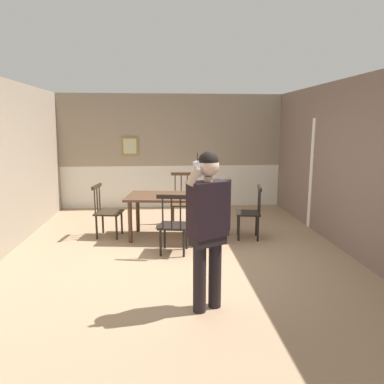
{
  "coord_description": "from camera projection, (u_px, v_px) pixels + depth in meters",
  "views": [
    {
      "loc": [
        -0.22,
        -5.39,
        1.98
      ],
      "look_at": [
        0.14,
        -0.97,
        1.16
      ],
      "focal_mm": 34.0,
      "sensor_mm": 36.0,
      "label": 1
    }
  ],
  "objects": [
    {
      "name": "ground_plane",
      "position": [
        178.0,
        254.0,
        5.66
      ],
      "size": [
        7.42,
        7.42,
        0.0
      ],
      "primitive_type": "plane",
      "color": "#9E7F60"
    },
    {
      "name": "person_figure",
      "position": [
        208.0,
        221.0,
        3.79
      ],
      "size": [
        0.5,
        0.38,
        1.72
      ],
      "rotation": [
        0.0,
        0.0,
        3.63
      ],
      "color": "black",
      "rests_on": "ground_plane"
    },
    {
      "name": "room_back_partition",
      "position": [
        171.0,
        154.0,
        8.73
      ],
      "size": [
        5.38,
        0.17,
        2.69
      ],
      "color": "gray",
      "rests_on": "ground_plane"
    },
    {
      "name": "chair_near_window",
      "position": [
        250.0,
        213.0,
        6.34
      ],
      "size": [
        0.47,
        0.47,
        0.93
      ],
      "rotation": [
        0.0,
        0.0,
        1.41
      ],
      "color": "black",
      "rests_on": "ground_plane"
    },
    {
      "name": "dining_table",
      "position": [
        178.0,
        201.0,
        6.36
      ],
      "size": [
        1.86,
        1.08,
        0.76
      ],
      "rotation": [
        0.0,
        0.0,
        -0.13
      ],
      "color": "#4C3323",
      "rests_on": "ground_plane"
    },
    {
      "name": "chair_at_table_head",
      "position": [
        107.0,
        211.0,
        6.46
      ],
      "size": [
        0.5,
        0.5,
        0.94
      ],
      "rotation": [
        0.0,
        0.0,
        4.56
      ],
      "color": "#2D2319",
      "rests_on": "ground_plane"
    },
    {
      "name": "chair_by_doorway",
      "position": [
        181.0,
        201.0,
        7.21
      ],
      "size": [
        0.44,
        0.44,
        1.04
      ],
      "rotation": [
        0.0,
        0.0,
        3.07
      ],
      "color": "#513823",
      "rests_on": "ground_plane"
    },
    {
      "name": "chair_opposite_corner",
      "position": [
        173.0,
        225.0,
        5.59
      ],
      "size": [
        0.52,
        0.52,
        0.96
      ],
      "rotation": [
        0.0,
        0.0,
        -0.18
      ],
      "color": "black",
      "rests_on": "ground_plane"
    },
    {
      "name": "room_right_partition",
      "position": [
        350.0,
        166.0,
        5.63
      ],
      "size": [
        0.13,
        6.74,
        2.69
      ],
      "color": "#756056",
      "rests_on": "ground_plane"
    }
  ]
}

